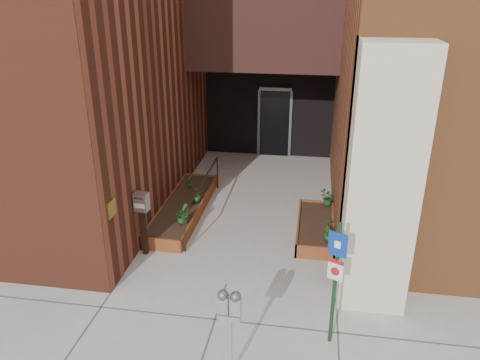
% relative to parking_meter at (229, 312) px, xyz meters
% --- Properties ---
extents(ground, '(80.00, 80.00, 0.00)m').
position_rel_parking_meter_xyz_m(ground, '(-0.47, 2.15, -1.12)').
color(ground, '#9E9991').
rests_on(ground, ground).
extents(planter_left, '(0.90, 3.60, 0.30)m').
position_rel_parking_meter_xyz_m(planter_left, '(-2.02, 4.85, -0.99)').
color(planter_left, maroon).
rests_on(planter_left, ground).
extents(planter_right, '(0.80, 2.20, 0.30)m').
position_rel_parking_meter_xyz_m(planter_right, '(1.13, 4.35, -0.99)').
color(planter_right, maroon).
rests_on(planter_right, ground).
extents(handrail, '(0.04, 3.34, 0.90)m').
position_rel_parking_meter_xyz_m(handrail, '(-1.52, 4.80, -0.37)').
color(handrail, black).
rests_on(handrail, ground).
extents(parking_meter, '(0.33, 0.16, 1.45)m').
position_rel_parking_meter_xyz_m(parking_meter, '(0.00, 0.00, 0.00)').
color(parking_meter, '#A1A1A3').
rests_on(parking_meter, ground).
extents(sign_post, '(0.26, 0.13, 2.07)m').
position_rel_parking_meter_xyz_m(sign_post, '(1.40, 0.93, 0.15)').
color(sign_post, '#12311B').
rests_on(sign_post, ground).
extents(payment_dropbox, '(0.29, 0.23, 1.37)m').
position_rel_parking_meter_xyz_m(payment_dropbox, '(-2.30, 2.95, -0.14)').
color(payment_dropbox, black).
rests_on(payment_dropbox, ground).
extents(shrub_left_a, '(0.38, 0.38, 0.32)m').
position_rel_parking_meter_xyz_m(shrub_left_a, '(-1.77, 3.84, -0.66)').
color(shrub_left_a, '#1A5E21').
rests_on(shrub_left_a, planter_left).
extents(shrub_left_b, '(0.28, 0.28, 0.40)m').
position_rel_parking_meter_xyz_m(shrub_left_b, '(-1.72, 3.88, -0.62)').
color(shrub_left_b, '#1C5719').
rests_on(shrub_left_b, planter_left).
extents(shrub_left_c, '(0.29, 0.29, 0.36)m').
position_rel_parking_meter_xyz_m(shrub_left_c, '(-1.72, 4.93, -0.64)').
color(shrub_left_c, '#175319').
rests_on(shrub_left_c, planter_left).
extents(shrub_left_d, '(0.21, 0.21, 0.33)m').
position_rel_parking_meter_xyz_m(shrub_left_d, '(-2.09, 5.70, -0.65)').
color(shrub_left_d, '#22631C').
rests_on(shrub_left_d, planter_left).
extents(shrub_right_a, '(0.23, 0.23, 0.30)m').
position_rel_parking_meter_xyz_m(shrub_right_a, '(1.38, 3.55, -0.67)').
color(shrub_right_a, '#164E18').
rests_on(shrub_right_a, planter_right).
extents(shrub_right_b, '(0.19, 0.19, 0.34)m').
position_rel_parking_meter_xyz_m(shrub_right_b, '(1.38, 3.87, -0.65)').
color(shrub_right_b, '#275919').
rests_on(shrub_right_b, planter_right).
extents(shrub_right_c, '(0.46, 0.46, 0.36)m').
position_rel_parking_meter_xyz_m(shrub_right_c, '(1.38, 5.25, -0.64)').
color(shrub_right_c, '#164E19').
rests_on(shrub_right_c, planter_right).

